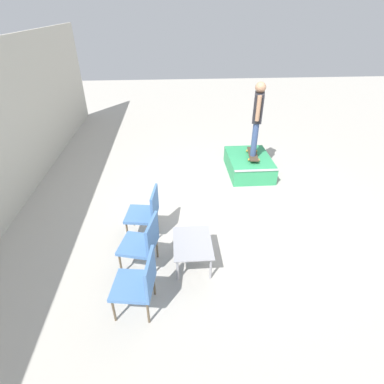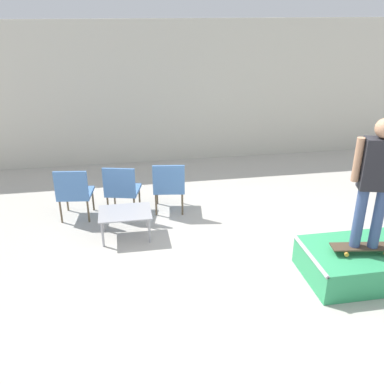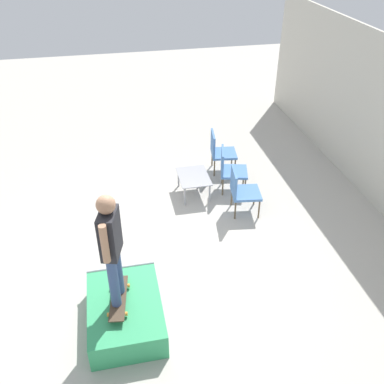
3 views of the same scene
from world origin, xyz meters
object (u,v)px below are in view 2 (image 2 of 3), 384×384
at_px(skateboard_on_ramp, 363,247).
at_px(patio_chair_left, 74,191).
at_px(coffee_table, 125,215).
at_px(person_skater, 376,175).
at_px(patio_chair_center, 122,188).
at_px(patio_chair_right, 169,185).
at_px(skate_ramp_box, 358,263).

relative_size(skateboard_on_ramp, patio_chair_left, 0.91).
bearing_deg(coffee_table, skateboard_on_ramp, -29.35).
bearing_deg(coffee_table, person_skater, -29.35).
relative_size(skateboard_on_ramp, person_skater, 0.50).
distance_m(skateboard_on_ramp, coffee_table, 3.35).
bearing_deg(patio_chair_center, patio_chair_right, -166.00).
height_order(coffee_table, patio_chair_left, patio_chair_left).
bearing_deg(skate_ramp_box, coffee_table, 151.72).
height_order(skate_ramp_box, patio_chair_right, patio_chair_right).
xyz_separation_m(patio_chair_left, patio_chair_right, (1.54, 0.00, 0.00)).
height_order(skateboard_on_ramp, patio_chair_center, patio_chair_center).
relative_size(skateboard_on_ramp, patio_chair_center, 0.91).
relative_size(person_skater, patio_chair_left, 1.82).
distance_m(skateboard_on_ramp, person_skater, 0.96).
bearing_deg(skate_ramp_box, person_skater, -99.89).
relative_size(coffee_table, patio_chair_right, 0.87).
xyz_separation_m(coffee_table, patio_chair_left, (-0.78, 0.73, 0.13)).
xyz_separation_m(skateboard_on_ramp, patio_chair_right, (-2.16, 2.37, 0.01)).
xyz_separation_m(person_skater, patio_chair_center, (-2.94, 2.37, -0.95)).
distance_m(coffee_table, patio_chair_center, 0.75).
bearing_deg(skate_ramp_box, patio_chair_center, 141.95).
bearing_deg(skateboard_on_ramp, coffee_table, 158.73).
height_order(skate_ramp_box, skateboard_on_ramp, skateboard_on_ramp).
bearing_deg(skateboard_on_ramp, patio_chair_right, 140.36).
bearing_deg(patio_chair_right, patio_chair_left, 7.81).
relative_size(skate_ramp_box, patio_chair_right, 1.55).
height_order(patio_chair_left, patio_chair_center, same).
xyz_separation_m(skateboard_on_ramp, patio_chair_center, (-2.94, 2.37, 0.01)).
bearing_deg(patio_chair_left, patio_chair_center, -172.10).
height_order(skateboard_on_ramp, coffee_table, skateboard_on_ramp).
xyz_separation_m(patio_chair_center, patio_chair_right, (0.78, -0.00, 0.00)).
xyz_separation_m(skate_ramp_box, patio_chair_right, (-2.17, 2.31, 0.30)).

